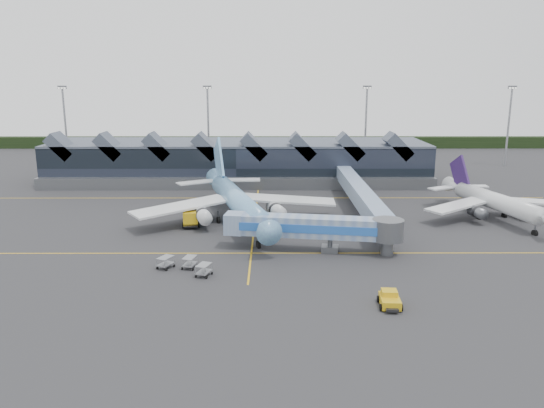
{
  "coord_description": "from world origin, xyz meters",
  "views": [
    {
      "loc": [
        2.76,
        -80.28,
        24.45
      ],
      "look_at": [
        3.0,
        1.5,
        5.0
      ],
      "focal_mm": 35.0,
      "sensor_mm": 36.0,
      "label": 1
    }
  ],
  "objects_px": {
    "jet_bridge": "(322,228)",
    "pushback_tug": "(390,300)",
    "fuel_truck": "(191,213)",
    "main_airliner": "(236,199)",
    "regional_jet": "(493,200)"
  },
  "relations": [
    {
      "from": "fuel_truck",
      "to": "regional_jet",
      "type": "bearing_deg",
      "value": -2.81
    },
    {
      "from": "regional_jet",
      "to": "main_airliner",
      "type": "bearing_deg",
      "value": 168.83
    },
    {
      "from": "jet_bridge",
      "to": "pushback_tug",
      "type": "xyz_separation_m",
      "value": [
        5.65,
        -19.01,
        -2.77
      ]
    },
    {
      "from": "regional_jet",
      "to": "jet_bridge",
      "type": "xyz_separation_m",
      "value": [
        -32.22,
        -18.74,
        0.29
      ]
    },
    {
      "from": "fuel_truck",
      "to": "main_airliner",
      "type": "bearing_deg",
      "value": 1.64
    },
    {
      "from": "regional_jet",
      "to": "jet_bridge",
      "type": "relative_size",
      "value": 1.15
    },
    {
      "from": "regional_jet",
      "to": "pushback_tug",
      "type": "xyz_separation_m",
      "value": [
        -26.56,
        -37.74,
        -2.48
      ]
    },
    {
      "from": "fuel_truck",
      "to": "jet_bridge",
      "type": "bearing_deg",
      "value": -42.68
    },
    {
      "from": "jet_bridge",
      "to": "fuel_truck",
      "type": "height_order",
      "value": "jet_bridge"
    },
    {
      "from": "main_airliner",
      "to": "regional_jet",
      "type": "bearing_deg",
      "value": -13.41
    },
    {
      "from": "fuel_truck",
      "to": "pushback_tug",
      "type": "distance_m",
      "value": 43.84
    },
    {
      "from": "main_airliner",
      "to": "pushback_tug",
      "type": "relative_size",
      "value": 10.48
    },
    {
      "from": "fuel_truck",
      "to": "pushback_tug",
      "type": "height_order",
      "value": "fuel_truck"
    },
    {
      "from": "jet_bridge",
      "to": "pushback_tug",
      "type": "height_order",
      "value": "jet_bridge"
    },
    {
      "from": "main_airliner",
      "to": "pushback_tug",
      "type": "distance_m",
      "value": 40.66
    }
  ]
}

